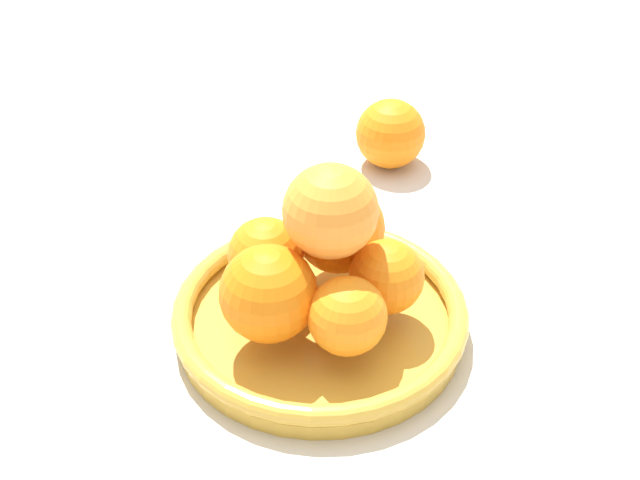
{
  "coord_description": "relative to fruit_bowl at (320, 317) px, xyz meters",
  "views": [
    {
      "loc": [
        0.03,
        -0.59,
        0.54
      ],
      "look_at": [
        0.0,
        0.0,
        0.1
      ],
      "focal_mm": 50.0,
      "sensor_mm": 36.0,
      "label": 1
    }
  ],
  "objects": [
    {
      "name": "ground_plane",
      "position": [
        0.0,
        0.0,
        -0.02
      ],
      "size": [
        4.0,
        4.0,
        0.0
      ],
      "primitive_type": "plane",
      "color": "beige"
    },
    {
      "name": "orange_pile",
      "position": [
        -0.0,
        0.0,
        0.07
      ],
      "size": [
        0.17,
        0.18,
        0.14
      ],
      "color": "orange",
      "rests_on": "fruit_bowl"
    },
    {
      "name": "fruit_bowl",
      "position": [
        0.0,
        0.0,
        0.0
      ],
      "size": [
        0.26,
        0.26,
        0.03
      ],
      "color": "gold",
      "rests_on": "ground_plane"
    },
    {
      "name": "stray_orange",
      "position": [
        0.06,
        0.28,
        0.02
      ],
      "size": [
        0.08,
        0.08,
        0.08
      ],
      "primitive_type": "sphere",
      "color": "orange",
      "rests_on": "ground_plane"
    }
  ]
}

